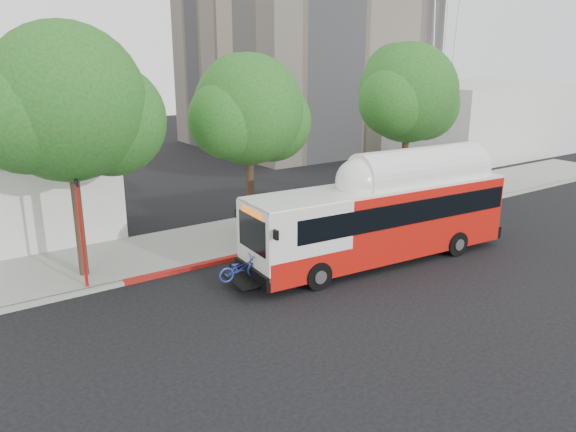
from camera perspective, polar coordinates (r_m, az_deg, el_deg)
name	(u,v)px	position (r m, az deg, el deg)	size (l,w,h in m)	color
ground	(348,272)	(23.08, 6.16, -5.63)	(120.00, 120.00, 0.00)	black
sidewalk	(263,230)	(27.98, -2.54, -1.44)	(60.00, 5.00, 0.15)	gray
curb_strip	(293,244)	(25.92, 0.54, -2.87)	(60.00, 0.30, 0.15)	gray
red_curb_segment	(237,257)	(24.41, -5.24, -4.16)	(10.00, 0.32, 0.16)	#9C1611
street_tree_left	(79,108)	(22.45, -20.42, 10.25)	(6.67, 5.80, 9.74)	#2D2116
street_tree_mid	(256,113)	(26.11, -3.29, 10.37)	(5.75, 5.00, 8.62)	#2D2116
street_tree_right	(413,97)	(32.31, 12.57, 11.76)	(6.21, 5.40, 9.18)	#2D2116
horizon_block	(486,117)	(54.87, 19.43, 9.51)	(20.00, 12.00, 6.00)	silver
transit_bus	(381,221)	(23.88, 9.48, -0.50)	(12.98, 3.48, 3.80)	red
signal_pole	(82,235)	(21.83, -20.21, -1.78)	(0.12, 0.40, 4.26)	red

